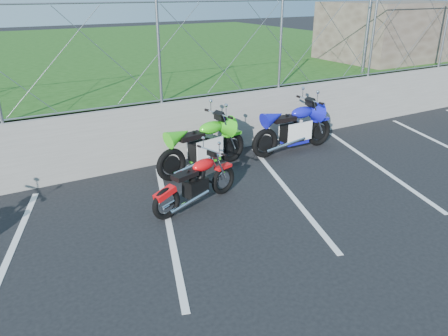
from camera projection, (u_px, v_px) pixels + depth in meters
ground at (196, 250)px, 6.26m from camera, size 90.00×90.00×0.00m
retaining_wall at (117, 140)px, 8.82m from camera, size 30.00×0.22×1.30m
grass_field at (39, 68)px, 16.83m from camera, size 30.00×20.00×1.30m
stone_building at (400, 30)px, 14.70m from camera, size 5.00×3.00×1.80m
chain_link_fence at (109, 57)px, 8.20m from camera, size 28.00×0.03×2.00m
sign_pole at (369, 17)px, 11.66m from camera, size 0.08×0.08×3.00m
parking_lines at (232, 204)px, 7.62m from camera, size 18.29×4.31×0.01m
naked_orange at (197, 184)px, 7.44m from camera, size 1.82×0.71×0.93m
sportbike_green at (204, 147)px, 8.86m from camera, size 2.21×0.78×1.15m
sportbike_blue at (295, 130)px, 9.93m from camera, size 2.26×0.81×1.17m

